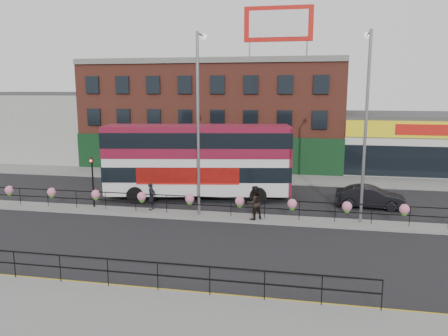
% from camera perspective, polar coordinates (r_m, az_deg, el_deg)
% --- Properties ---
extents(ground, '(120.00, 120.00, 0.00)m').
position_cam_1_polar(ground, '(26.35, -1.24, -6.50)').
color(ground, black).
rests_on(ground, ground).
extents(south_pavement, '(60.00, 4.00, 0.15)m').
position_cam_1_polar(south_pavement, '(15.66, -11.04, -18.63)').
color(south_pavement, slate).
rests_on(south_pavement, ground).
extents(north_pavement, '(60.00, 4.00, 0.15)m').
position_cam_1_polar(north_pavement, '(37.81, 2.59, -1.24)').
color(north_pavement, slate).
rests_on(north_pavement, ground).
extents(median, '(60.00, 1.60, 0.15)m').
position_cam_1_polar(median, '(26.33, -1.24, -6.34)').
color(median, slate).
rests_on(median, ground).
extents(yellow_line_inner, '(60.00, 0.10, 0.01)m').
position_cam_1_polar(yellow_line_inner, '(17.61, -8.15, -15.38)').
color(yellow_line_inner, gold).
rests_on(yellow_line_inner, ground).
extents(yellow_line_outer, '(60.00, 0.10, 0.01)m').
position_cam_1_polar(yellow_line_outer, '(17.45, -8.35, -15.63)').
color(yellow_line_outer, gold).
rests_on(yellow_line_outer, ground).
extents(brick_building, '(25.00, 12.21, 10.30)m').
position_cam_1_polar(brick_building, '(45.66, -0.90, 7.15)').
color(brick_building, brown).
rests_on(brick_building, ground).
extents(supermarket, '(15.00, 12.25, 5.30)m').
position_cam_1_polar(supermarket, '(46.09, 24.27, 3.18)').
color(supermarket, silver).
rests_on(supermarket, ground).
extents(warehouse_west, '(15.50, 12.00, 7.30)m').
position_cam_1_polar(warehouse_west, '(53.72, -22.64, 5.25)').
color(warehouse_west, '#989793').
rests_on(warehouse_west, ground).
extents(billboard, '(6.00, 0.29, 4.40)m').
position_cam_1_polar(billboard, '(40.15, 7.12, 18.17)').
color(billboard, red).
rests_on(billboard, brick_building).
extents(median_railing, '(30.04, 0.56, 1.23)m').
position_cam_1_polar(median_railing, '(26.07, -1.25, -4.30)').
color(median_railing, black).
rests_on(median_railing, median).
extents(south_railing, '(20.04, 0.05, 1.12)m').
position_cam_1_polar(south_railing, '(17.60, -14.98, -12.24)').
color(south_railing, black).
rests_on(south_railing, south_pavement).
extents(double_decker_bus, '(13.06, 5.15, 5.16)m').
position_cam_1_polar(double_decker_bus, '(30.30, -3.37, 1.83)').
color(double_decker_bus, silver).
rests_on(double_decker_bus, ground).
extents(car, '(2.35, 4.65, 1.44)m').
position_cam_1_polar(car, '(29.84, 18.55, -3.62)').
color(car, black).
rests_on(car, ground).
extents(pedestrian_a, '(0.75, 0.60, 1.70)m').
position_cam_1_polar(pedestrian_a, '(27.68, -9.45, -3.68)').
color(pedestrian_a, black).
rests_on(pedestrian_a, median).
extents(pedestrian_b, '(1.70, 1.70, 1.98)m').
position_cam_1_polar(pedestrian_b, '(25.33, 3.95, -4.54)').
color(pedestrian_b, black).
rests_on(pedestrian_b, median).
extents(lamp_column_west, '(0.38, 1.88, 10.71)m').
position_cam_1_polar(lamp_column_west, '(25.81, -3.28, 7.79)').
color(lamp_column_west, slate).
rests_on(lamp_column_west, median).
extents(lamp_column_east, '(0.38, 1.86, 10.60)m').
position_cam_1_polar(lamp_column_east, '(25.35, 18.05, 7.12)').
color(lamp_column_east, slate).
rests_on(lamp_column_east, median).
extents(traffic_light_median, '(0.15, 0.28, 3.65)m').
position_cam_1_polar(traffic_light_median, '(28.85, -16.82, -0.43)').
color(traffic_light_median, black).
rests_on(traffic_light_median, median).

